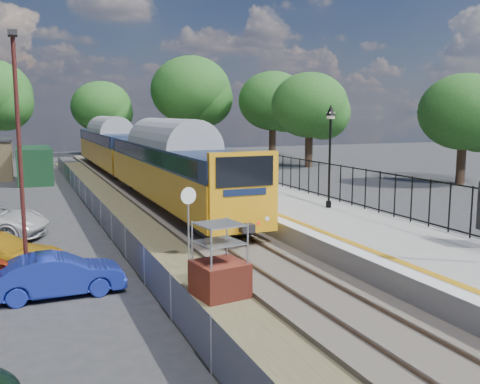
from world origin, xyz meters
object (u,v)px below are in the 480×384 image
victorian_lamp_north (330,132)px  brick_plinth (220,262)px  carpark_lamp (19,148)px  train (132,152)px  speed_sign (188,214)px  car_blue (58,275)px

victorian_lamp_north → brick_plinth: victorian_lamp_north is taller
brick_plinth → carpark_lamp: (-4.97, 2.68, 3.14)m
train → speed_sign: bearing=-96.6°
speed_sign → carpark_lamp: (-4.97, -0.23, 2.30)m
train → carpark_lamp: size_ratio=5.56×
brick_plinth → train: bearing=84.2°
brick_plinth → speed_sign: size_ratio=0.78×
speed_sign → car_blue: 4.48m
victorian_lamp_north → speed_sign: bearing=-152.9°
carpark_lamp → train: bearing=71.2°
brick_plinth → speed_sign: bearing=90.0°
victorian_lamp_north → train: (-5.30, 17.69, -1.96)m
victorian_lamp_north → carpark_lamp: (-12.77, -4.22, -0.13)m
victorian_lamp_north → brick_plinth: bearing=-138.5°
victorian_lamp_north → car_blue: 13.49m
victorian_lamp_north → train: 18.57m
victorian_lamp_north → train: bearing=106.7°
speed_sign → carpark_lamp: carpark_lamp is taller
carpark_lamp → car_blue: 3.74m
brick_plinth → car_blue: size_ratio=0.59×
train → speed_sign: (-2.50, -21.68, -0.47)m
victorian_lamp_north → carpark_lamp: bearing=-161.7°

